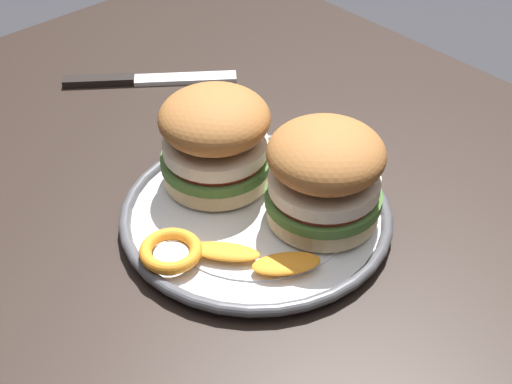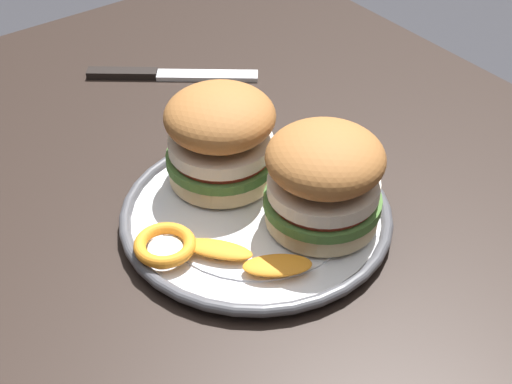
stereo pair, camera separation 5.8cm
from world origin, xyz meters
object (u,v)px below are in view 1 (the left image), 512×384
Objects in this scene: dining_table at (283,307)px; table_knife at (138,80)px; sandwich_half_left at (215,138)px; dinner_plate at (256,216)px; sandwich_half_right at (325,174)px.

dining_table is 0.36m from table_knife.
sandwich_half_left is (-0.09, -0.01, 0.18)m from dining_table.
dinner_plate is 0.09m from sandwich_half_right.
sandwich_half_left is at bearing -15.87° from table_knife.
sandwich_half_right reaches higher than table_knife.
dinner_plate is 1.78× the size of sandwich_half_right.
dining_table is at bearing 24.22° from dinner_plate.
dining_table is 0.18m from sandwich_half_right.
sandwich_half_right is (0.02, 0.03, 0.18)m from dining_table.
table_knife is (-0.35, 0.03, -0.07)m from sandwich_half_right.
dining_table is at bearing -125.58° from sandwich_half_right.
sandwich_half_right is 0.36m from table_knife.
sandwich_half_right is at bearing 18.51° from sandwich_half_left.
dining_table is 0.12m from dinner_plate.
table_knife is at bearing 169.97° from dining_table.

